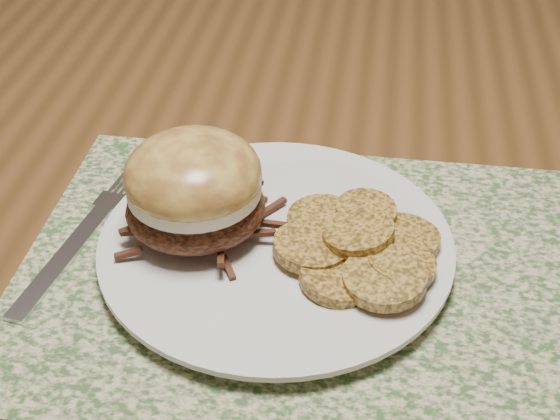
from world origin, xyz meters
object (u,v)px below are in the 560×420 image
at_px(dining_table, 205,176).
at_px(dinner_plate, 276,247).
at_px(fork, 81,237).
at_px(pork_sandwich, 194,189).

height_order(dining_table, dinner_plate, dinner_plate).
relative_size(dinner_plate, fork, 1.33).
bearing_deg(fork, pork_sandwich, 13.31).
xyz_separation_m(dining_table, fork, (-0.05, -0.22, 0.09)).
bearing_deg(fork, dinner_plate, 10.87).
bearing_deg(dinner_plate, pork_sandwich, 177.43).
bearing_deg(pork_sandwich, fork, 164.69).
distance_m(dining_table, fork, 0.24).
relative_size(dining_table, fork, 7.70).
xyz_separation_m(dinner_plate, fork, (-0.16, -0.00, -0.01)).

